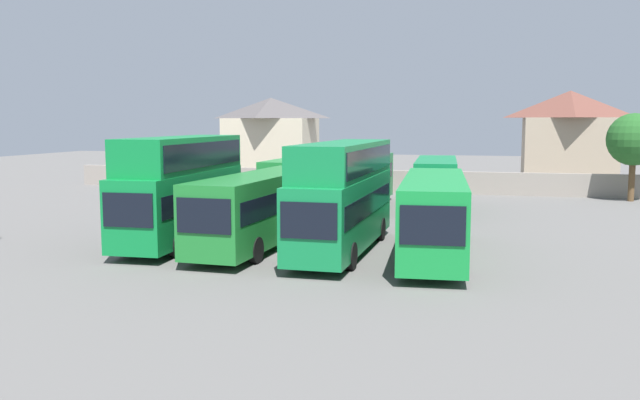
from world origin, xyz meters
TOP-DOWN VIEW (x-y plane):
  - ground at (0.00, 18.00)m, footprint 140.00×140.00m
  - depot_boundary_wall at (0.00, 25.48)m, footprint 56.00×0.50m
  - bus_1 at (-6.04, 0.00)m, footprint 2.82×10.44m
  - bus_2 at (-2.08, 0.13)m, footprint 3.11×12.03m
  - bus_3 at (1.90, -0.27)m, footprint 2.66×11.21m
  - bus_4 at (5.90, -0.39)m, footprint 3.34×11.89m
  - bus_5 at (-4.56, 15.73)m, footprint 2.86×10.79m
  - bus_6 at (-0.46, 15.08)m, footprint 3.42×11.02m
  - bus_7 at (4.82, 15.14)m, footprint 3.14×10.37m
  - house_terrace_left at (-12.51, 33.29)m, footprint 8.49×6.69m
  - house_terrace_centre at (15.10, 34.94)m, footprint 8.22×6.30m
  - tree_left_of_lot at (18.29, 23.48)m, footprint 3.80×3.80m

SIDE VIEW (x-z plane):
  - ground at x=0.00m, z-range 0.00..0.00m
  - depot_boundary_wall at x=0.00m, z-range 0.00..1.80m
  - bus_5 at x=-4.56m, z-range 0.24..3.50m
  - bus_7 at x=4.82m, z-range 0.24..3.59m
  - bus_2 at x=-2.08m, z-range 0.24..3.63m
  - bus_4 at x=5.90m, z-range 0.25..3.67m
  - bus_6 at x=-0.46m, z-range 0.25..3.73m
  - bus_3 at x=1.90m, z-range 0.31..5.19m
  - bus_1 at x=-6.04m, z-range 0.32..5.39m
  - house_terrace_left at x=-12.51m, z-range 0.07..8.15m
  - house_terrace_centre at x=15.10m, z-range 0.09..8.62m
  - tree_left_of_lot at x=18.29m, z-range 1.27..7.68m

